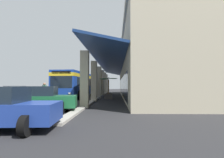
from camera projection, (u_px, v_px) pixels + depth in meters
name	position (u px, v px, depth m)	size (l,w,h in m)	color
ground	(131.00, 96.00, 26.66)	(120.00, 120.00, 0.00)	#262628
curb_strip	(100.00, 96.00, 26.12)	(38.30, 0.50, 0.12)	#9E998E
plaza_building	(170.00, 69.00, 26.01)	(32.21, 16.73, 7.63)	#B2A88E
transit_bus	(77.00, 83.00, 24.25)	(11.36, 3.38, 3.34)	#193D9E
parked_sedan_red	(14.00, 92.00, 24.51)	(4.54, 2.28, 1.47)	maroon
parked_sedan_green	(36.00, 99.00, 10.89)	(2.87, 4.62, 1.47)	#195933
pedestrian	(44.00, 91.00, 16.88)	(0.61, 0.51, 1.77)	navy
potted_palm	(108.00, 94.00, 21.57)	(1.77, 2.11, 2.48)	#4C4742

